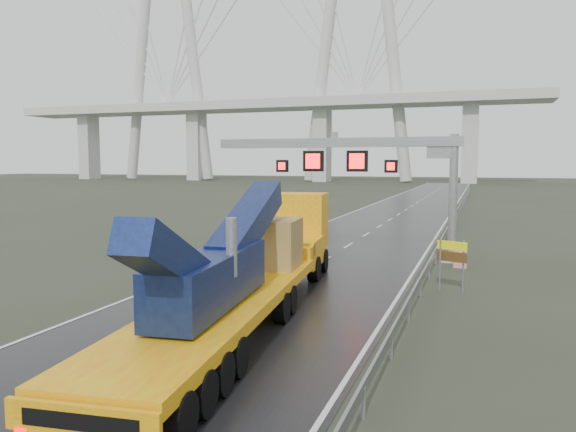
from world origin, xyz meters
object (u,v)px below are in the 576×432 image
at_px(heavy_haul_truck, 260,258).
at_px(striped_barrier, 460,257).
at_px(exit_sign_pair, 452,256).
at_px(sign_gantry, 369,163).

relative_size(heavy_haul_truck, striped_barrier, 17.95).
xyz_separation_m(exit_sign_pair, striped_barrier, (0.15, 6.16, -1.03)).
bearing_deg(sign_gantry, striped_barrier, -18.81).
xyz_separation_m(sign_gantry, heavy_haul_truck, (-1.80, -12.65, -3.72)).
bearing_deg(heavy_haul_truck, striped_barrier, 50.40).
relative_size(sign_gantry, exit_sign_pair, 6.45).
relative_size(sign_gantry, heavy_haul_truck, 0.71).
bearing_deg(striped_barrier, sign_gantry, 163.29).
xyz_separation_m(sign_gantry, exit_sign_pair, (5.19, -7.98, -4.00)).
bearing_deg(heavy_haul_truck, exit_sign_pair, 27.55).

